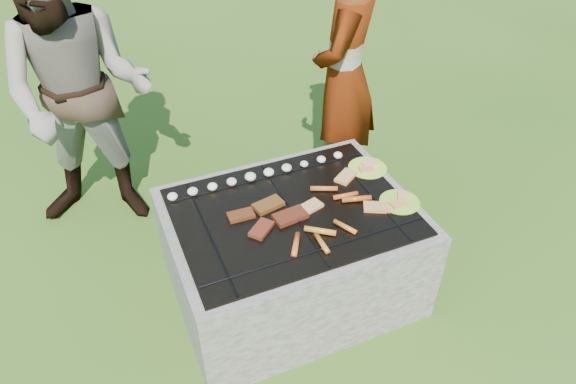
{
  "coord_description": "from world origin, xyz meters",
  "views": [
    {
      "loc": [
        -0.83,
        -1.87,
        2.36
      ],
      "look_at": [
        0.0,
        0.05,
        0.7
      ],
      "focal_mm": 32.0,
      "sensor_mm": 36.0,
      "label": 1
    }
  ],
  "objects_px": {
    "fire_pit": "(291,255)",
    "plate_far": "(368,168)",
    "cook": "(345,77)",
    "bystander": "(80,95)",
    "plate_near": "(400,202)"
  },
  "relations": [
    {
      "from": "fire_pit",
      "to": "plate_far",
      "type": "height_order",
      "value": "plate_far"
    },
    {
      "from": "fire_pit",
      "to": "plate_far",
      "type": "bearing_deg",
      "value": 17.65
    },
    {
      "from": "plate_near",
      "to": "cook",
      "type": "distance_m",
      "value": 0.99
    },
    {
      "from": "cook",
      "to": "fire_pit",
      "type": "bearing_deg",
      "value": -0.39
    },
    {
      "from": "plate_far",
      "to": "plate_near",
      "type": "bearing_deg",
      "value": -90.15
    },
    {
      "from": "plate_far",
      "to": "cook",
      "type": "relative_size",
      "value": 0.16
    },
    {
      "from": "plate_far",
      "to": "bystander",
      "type": "distance_m",
      "value": 1.75
    },
    {
      "from": "fire_pit",
      "to": "plate_far",
      "type": "distance_m",
      "value": 0.67
    },
    {
      "from": "plate_far",
      "to": "plate_near",
      "type": "height_order",
      "value": "plate_far"
    },
    {
      "from": "fire_pit",
      "to": "plate_far",
      "type": "relative_size",
      "value": 4.61
    },
    {
      "from": "fire_pit",
      "to": "bystander",
      "type": "bearing_deg",
      "value": 127.98
    },
    {
      "from": "plate_near",
      "to": "bystander",
      "type": "xyz_separation_m",
      "value": [
        -1.44,
        1.29,
        0.31
      ]
    },
    {
      "from": "fire_pit",
      "to": "bystander",
      "type": "distance_m",
      "value": 1.57
    },
    {
      "from": "cook",
      "to": "plate_far",
      "type": "bearing_deg",
      "value": 28.08
    },
    {
      "from": "plate_near",
      "to": "cook",
      "type": "relative_size",
      "value": 0.15
    }
  ]
}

